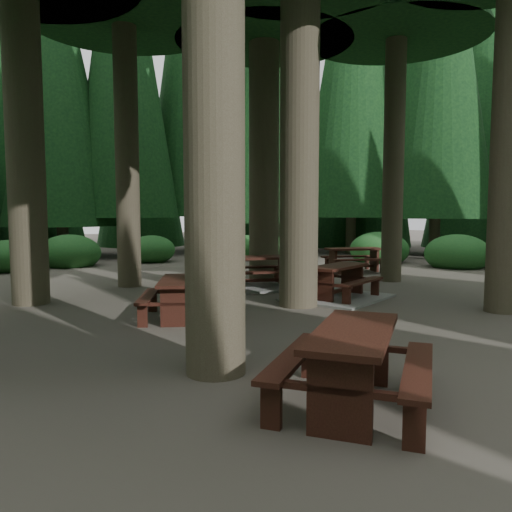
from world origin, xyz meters
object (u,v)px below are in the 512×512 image
picnic_table_b (179,292)px  picnic_table_d (354,256)px  picnic_table_a (338,287)px  picnic_table_e (353,356)px  picnic_table_c (255,277)px

picnic_table_b → picnic_table_d: picnic_table_d is taller
picnic_table_a → picnic_table_e: size_ratio=1.17×
picnic_table_c → picnic_table_d: bearing=33.2°
picnic_table_c → picnic_table_e: 8.45m
picnic_table_e → picnic_table_b: bearing=49.2°
picnic_table_b → picnic_table_d: size_ratio=0.96×
picnic_table_c → picnic_table_b: bearing=-124.3°
picnic_table_b → picnic_table_c: size_ratio=0.74×
picnic_table_e → picnic_table_c: bearing=26.7°
picnic_table_c → picnic_table_d: size_ratio=1.31×
picnic_table_d → picnic_table_c: bearing=-144.1°
picnic_table_d → picnic_table_e: size_ratio=0.92×
picnic_table_b → picnic_table_e: size_ratio=0.89×
picnic_table_c → picnic_table_d: 5.01m
picnic_table_c → picnic_table_e: bearing=-96.9°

